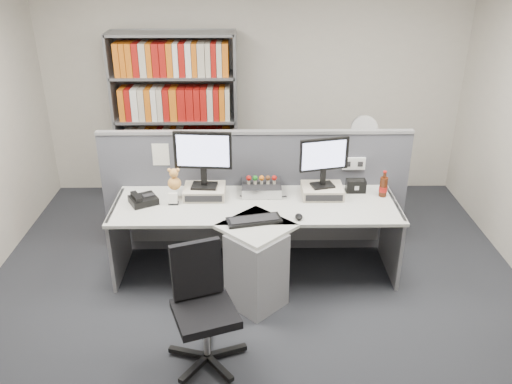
{
  "coord_description": "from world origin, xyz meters",
  "views": [
    {
      "loc": [
        -0.05,
        -3.5,
        2.89
      ],
      "look_at": [
        0.0,
        0.65,
        0.92
      ],
      "focal_mm": 37.28,
      "sensor_mm": 36.0,
      "label": 1
    }
  ],
  "objects_px": {
    "monitor_right": "(324,158)",
    "keyboard": "(254,220)",
    "mouse": "(299,217)",
    "desk_phone": "(143,200)",
    "speaker": "(356,186)",
    "shelving_unit": "(177,122)",
    "desk": "(256,241)",
    "desk_fan": "(364,132)",
    "monitor_left": "(203,155)",
    "filing_cabinet": "(359,186)",
    "desktop_pc": "(261,188)",
    "office_chair": "(202,303)",
    "cola_bottle": "(383,187)",
    "desk_calendar": "(173,199)"
  },
  "relations": [
    {
      "from": "shelving_unit",
      "to": "office_chair",
      "type": "height_order",
      "value": "shelving_unit"
    },
    {
      "from": "desk",
      "to": "desk_calendar",
      "type": "relative_size",
      "value": 24.02
    },
    {
      "from": "desk",
      "to": "speaker",
      "type": "distance_m",
      "value": 1.11
    },
    {
      "from": "monitor_left",
      "to": "shelving_unit",
      "type": "xyz_separation_m",
      "value": [
        -0.42,
        1.46,
        -0.16
      ]
    },
    {
      "from": "desk_phone",
      "to": "mouse",
      "type": "bearing_deg",
      "value": -12.79
    },
    {
      "from": "keyboard",
      "to": "mouse",
      "type": "height_order",
      "value": "mouse"
    },
    {
      "from": "desk_fan",
      "to": "office_chair",
      "type": "height_order",
      "value": "desk_fan"
    },
    {
      "from": "desk",
      "to": "monitor_left",
      "type": "height_order",
      "value": "monitor_left"
    },
    {
      "from": "mouse",
      "to": "cola_bottle",
      "type": "bearing_deg",
      "value": 28.23
    },
    {
      "from": "mouse",
      "to": "desk_phone",
      "type": "relative_size",
      "value": 0.35
    },
    {
      "from": "monitor_left",
      "to": "speaker",
      "type": "bearing_deg",
      "value": 3.57
    },
    {
      "from": "speaker",
      "to": "desk_fan",
      "type": "distance_m",
      "value": 0.98
    },
    {
      "from": "mouse",
      "to": "office_chair",
      "type": "distance_m",
      "value": 1.19
    },
    {
      "from": "keyboard",
      "to": "desk_calendar",
      "type": "bearing_deg",
      "value": 154.73
    },
    {
      "from": "cola_bottle",
      "to": "office_chair",
      "type": "relative_size",
      "value": 0.28
    },
    {
      "from": "desk_phone",
      "to": "desk_calendar",
      "type": "height_order",
      "value": "desk_calendar"
    },
    {
      "from": "desk_phone",
      "to": "desk",
      "type": "bearing_deg",
      "value": -13.63
    },
    {
      "from": "monitor_left",
      "to": "shelving_unit",
      "type": "height_order",
      "value": "shelving_unit"
    },
    {
      "from": "speaker",
      "to": "shelving_unit",
      "type": "bearing_deg",
      "value": 143.44
    },
    {
      "from": "desktop_pc",
      "to": "keyboard",
      "type": "distance_m",
      "value": 0.59
    },
    {
      "from": "cola_bottle",
      "to": "shelving_unit",
      "type": "relative_size",
      "value": 0.13
    },
    {
      "from": "speaker",
      "to": "office_chair",
      "type": "bearing_deg",
      "value": -134.2
    },
    {
      "from": "mouse",
      "to": "desk",
      "type": "bearing_deg",
      "value": 169.56
    },
    {
      "from": "monitor_right",
      "to": "desk_calendar",
      "type": "height_order",
      "value": "monitor_right"
    },
    {
      "from": "cola_bottle",
      "to": "desktop_pc",
      "type": "bearing_deg",
      "value": 175.41
    },
    {
      "from": "monitor_left",
      "to": "shelving_unit",
      "type": "relative_size",
      "value": 0.27
    },
    {
      "from": "monitor_left",
      "to": "mouse",
      "type": "distance_m",
      "value": 1.04
    },
    {
      "from": "shelving_unit",
      "to": "filing_cabinet",
      "type": "xyz_separation_m",
      "value": [
        2.1,
        -0.45,
        -0.63
      ]
    },
    {
      "from": "desk_phone",
      "to": "desktop_pc",
      "type": "bearing_deg",
      "value": 11.27
    },
    {
      "from": "mouse",
      "to": "desk_fan",
      "type": "bearing_deg",
      "value": 60.45
    },
    {
      "from": "filing_cabinet",
      "to": "keyboard",
      "type": "bearing_deg",
      "value": -128.83
    },
    {
      "from": "cola_bottle",
      "to": "shelving_unit",
      "type": "height_order",
      "value": "shelving_unit"
    },
    {
      "from": "desk",
      "to": "monitor_left",
      "type": "distance_m",
      "value": 0.92
    },
    {
      "from": "desk",
      "to": "desk_fan",
      "type": "bearing_deg",
      "value": 49.39
    },
    {
      "from": "monitor_left",
      "to": "desk_calendar",
      "type": "distance_m",
      "value": 0.49
    },
    {
      "from": "desk_calendar",
      "to": "monitor_right",
      "type": "bearing_deg",
      "value": 6.34
    },
    {
      "from": "mouse",
      "to": "desk_fan",
      "type": "height_order",
      "value": "desk_fan"
    },
    {
      "from": "desk",
      "to": "keyboard",
      "type": "height_order",
      "value": "keyboard"
    },
    {
      "from": "monitor_right",
      "to": "keyboard",
      "type": "xyz_separation_m",
      "value": [
        -0.64,
        -0.5,
        -0.37
      ]
    },
    {
      "from": "desk",
      "to": "filing_cabinet",
      "type": "relative_size",
      "value": 3.71
    },
    {
      "from": "keyboard",
      "to": "cola_bottle",
      "type": "height_order",
      "value": "cola_bottle"
    },
    {
      "from": "desk_phone",
      "to": "speaker",
      "type": "distance_m",
      "value": 2.0
    },
    {
      "from": "office_chair",
      "to": "desk_calendar",
      "type": "bearing_deg",
      "value": 106.47
    },
    {
      "from": "filing_cabinet",
      "to": "desk_fan",
      "type": "relative_size",
      "value": 1.44
    },
    {
      "from": "desk",
      "to": "monitor_right",
      "type": "relative_size",
      "value": 5.54
    },
    {
      "from": "monitor_left",
      "to": "mouse",
      "type": "height_order",
      "value": "monitor_left"
    },
    {
      "from": "cola_bottle",
      "to": "desk_phone",
      "type": "bearing_deg",
      "value": -176.77
    },
    {
      "from": "desk_calendar",
      "to": "desk_phone",
      "type": "bearing_deg",
      "value": 176.15
    },
    {
      "from": "desktop_pc",
      "to": "monitor_right",
      "type": "bearing_deg",
      "value": -8.3
    },
    {
      "from": "filing_cabinet",
      "to": "desktop_pc",
      "type": "bearing_deg",
      "value": -140.76
    }
  ]
}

